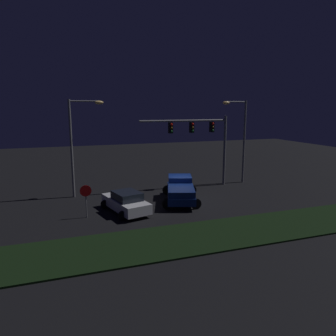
{
  "coord_description": "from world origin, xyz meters",
  "views": [
    {
      "loc": [
        -9.04,
        -23.13,
        7.22
      ],
      "look_at": [
        -0.83,
        0.38,
        2.52
      ],
      "focal_mm": 34.16,
      "sensor_mm": 36.0,
      "label": 1
    }
  ],
  "objects_px": {
    "pickup_truck": "(180,188)",
    "car_sedan": "(126,202)",
    "street_lamp_right": "(240,131)",
    "traffic_signal_gantry": "(201,134)",
    "street_lamp_left": "(78,136)",
    "stop_sign": "(86,195)"
  },
  "relations": [
    {
      "from": "car_sedan",
      "to": "traffic_signal_gantry",
      "type": "height_order",
      "value": "traffic_signal_gantry"
    },
    {
      "from": "stop_sign",
      "to": "pickup_truck",
      "type": "bearing_deg",
      "value": 12.38
    },
    {
      "from": "pickup_truck",
      "to": "street_lamp_right",
      "type": "bearing_deg",
      "value": -43.41
    },
    {
      "from": "car_sedan",
      "to": "street_lamp_right",
      "type": "distance_m",
      "value": 14.02
    },
    {
      "from": "pickup_truck",
      "to": "car_sedan",
      "type": "xyz_separation_m",
      "value": [
        -4.62,
        -1.33,
        -0.26
      ]
    },
    {
      "from": "street_lamp_right",
      "to": "car_sedan",
      "type": "bearing_deg",
      "value": -156.52
    },
    {
      "from": "street_lamp_left",
      "to": "stop_sign",
      "type": "xyz_separation_m",
      "value": [
        -0.06,
        -5.53,
        -3.44
      ]
    },
    {
      "from": "pickup_truck",
      "to": "stop_sign",
      "type": "distance_m",
      "value": 7.53
    },
    {
      "from": "street_lamp_right",
      "to": "stop_sign",
      "type": "relative_size",
      "value": 3.55
    },
    {
      "from": "pickup_truck",
      "to": "car_sedan",
      "type": "relative_size",
      "value": 1.22
    },
    {
      "from": "traffic_signal_gantry",
      "to": "pickup_truck",
      "type": "bearing_deg",
      "value": -132.82
    },
    {
      "from": "traffic_signal_gantry",
      "to": "street_lamp_left",
      "type": "xyz_separation_m",
      "value": [
        -10.77,
        0.16,
        0.11
      ]
    },
    {
      "from": "car_sedan",
      "to": "street_lamp_right",
      "type": "xyz_separation_m",
      "value": [
        12.25,
        5.32,
        4.26
      ]
    },
    {
      "from": "pickup_truck",
      "to": "street_lamp_left",
      "type": "xyz_separation_m",
      "value": [
        -7.28,
        3.92,
        4.01
      ]
    },
    {
      "from": "pickup_truck",
      "to": "street_lamp_right",
      "type": "xyz_separation_m",
      "value": [
        7.64,
        3.99,
        4.0
      ]
    },
    {
      "from": "car_sedan",
      "to": "street_lamp_left",
      "type": "distance_m",
      "value": 7.27
    },
    {
      "from": "street_lamp_left",
      "to": "stop_sign",
      "type": "bearing_deg",
      "value": -90.58
    },
    {
      "from": "pickup_truck",
      "to": "traffic_signal_gantry",
      "type": "bearing_deg",
      "value": -23.79
    },
    {
      "from": "pickup_truck",
      "to": "street_lamp_right",
      "type": "distance_m",
      "value": 9.5
    },
    {
      "from": "car_sedan",
      "to": "street_lamp_left",
      "type": "bearing_deg",
      "value": 12.79
    },
    {
      "from": "street_lamp_left",
      "to": "traffic_signal_gantry",
      "type": "bearing_deg",
      "value": -0.83
    },
    {
      "from": "traffic_signal_gantry",
      "to": "street_lamp_right",
      "type": "bearing_deg",
      "value": 3.11
    }
  ]
}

